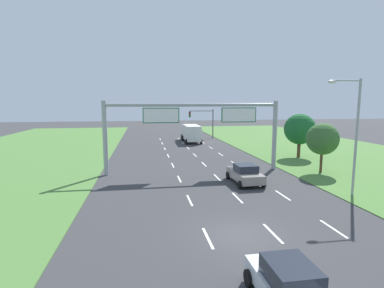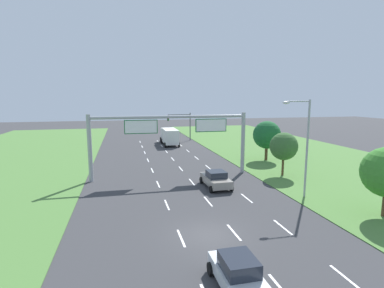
% 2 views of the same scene
% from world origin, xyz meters
% --- Properties ---
extents(ground_plane, '(200.00, 200.00, 0.00)m').
position_xyz_m(ground_plane, '(0.00, 0.00, 0.00)').
color(ground_plane, '#38383A').
extents(lane_dashes_inner_left, '(0.14, 62.40, 0.01)m').
position_xyz_m(lane_dashes_inner_left, '(-1.75, 12.00, 0.00)').
color(lane_dashes_inner_left, white).
rests_on(lane_dashes_inner_left, ground_plane).
extents(lane_dashes_inner_right, '(0.14, 62.40, 0.01)m').
position_xyz_m(lane_dashes_inner_right, '(1.75, 12.00, 0.00)').
color(lane_dashes_inner_right, white).
rests_on(lane_dashes_inner_right, ground_plane).
extents(lane_dashes_slip, '(0.14, 62.40, 0.01)m').
position_xyz_m(lane_dashes_slip, '(5.25, 12.00, 0.00)').
color(lane_dashes_slip, white).
rests_on(lane_dashes_slip, ground_plane).
extents(car_near_red, '(2.00, 3.91, 1.63)m').
position_xyz_m(car_near_red, '(-0.22, -5.59, 0.80)').
color(car_near_red, silver).
rests_on(car_near_red, ground_plane).
extents(car_lead_silver, '(2.32, 4.35, 1.63)m').
position_xyz_m(car_lead_silver, '(3.63, 9.76, 0.80)').
color(car_lead_silver, gray).
rests_on(car_lead_silver, ground_plane).
extents(box_truck, '(2.77, 8.46, 2.96)m').
position_xyz_m(box_truck, '(3.37, 37.43, 1.64)').
color(box_truck, silver).
rests_on(box_truck, ground_plane).
extents(sign_gantry, '(17.24, 0.44, 7.00)m').
position_xyz_m(sign_gantry, '(0.17, 14.60, 4.91)').
color(sign_gantry, '#9EA0A5').
rests_on(sign_gantry, ground_plane).
extents(traffic_light_mast, '(4.76, 0.49, 5.60)m').
position_xyz_m(traffic_light_mast, '(6.44, 41.87, 3.87)').
color(traffic_light_mast, '#47494F').
rests_on(traffic_light_mast, ground_plane).
extents(street_lamp, '(2.61, 0.32, 8.50)m').
position_xyz_m(street_lamp, '(9.91, 5.13, 5.08)').
color(street_lamp, '#9EA0A5').
rests_on(street_lamp, ground_plane).
extents(roadside_tree_mid, '(3.07, 3.07, 4.87)m').
position_xyz_m(roadside_tree_mid, '(12.20, 12.16, 3.33)').
color(roadside_tree_mid, '#513823').
rests_on(roadside_tree_mid, ground_plane).
extents(roadside_tree_far, '(3.80, 3.80, 5.48)m').
position_xyz_m(roadside_tree_far, '(14.24, 20.13, 3.57)').
color(roadside_tree_far, '#513823').
rests_on(roadside_tree_far, ground_plane).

